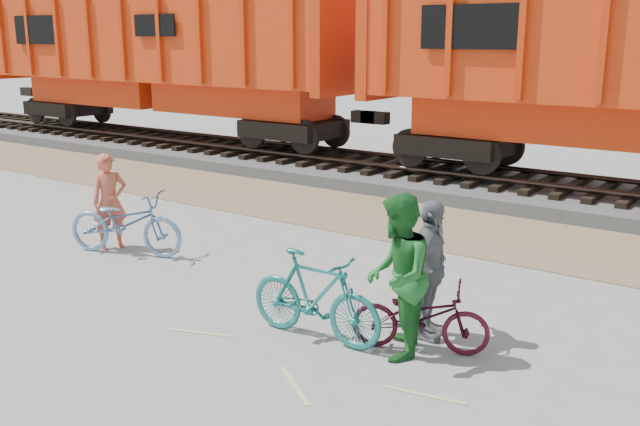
# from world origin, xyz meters

# --- Properties ---
(ground) EXTENTS (120.00, 120.00, 0.00)m
(ground) POSITION_xyz_m (0.00, 0.00, 0.00)
(ground) COLOR #9E9E99
(ground) RESTS_ON ground
(gravel_strip) EXTENTS (120.00, 3.00, 0.02)m
(gravel_strip) POSITION_xyz_m (0.00, 5.50, 0.01)
(gravel_strip) COLOR #977B5D
(gravel_strip) RESTS_ON ground
(ballast_bed) EXTENTS (120.00, 4.00, 0.30)m
(ballast_bed) POSITION_xyz_m (0.00, 9.00, 0.15)
(ballast_bed) COLOR slate
(ballast_bed) RESTS_ON ground
(track) EXTENTS (120.00, 2.60, 0.24)m
(track) POSITION_xyz_m (0.00, 9.00, 0.47)
(track) COLOR black
(track) RESTS_ON ballast_bed
(hopper_car_left) EXTENTS (14.00, 3.13, 4.65)m
(hopper_car_left) POSITION_xyz_m (-12.03, 9.00, 3.01)
(hopper_car_left) COLOR black
(hopper_car_left) RESTS_ON track
(bicycle_blue) EXTENTS (2.18, 1.35, 1.08)m
(bicycle_blue) POSITION_xyz_m (-4.31, 0.87, 0.54)
(bicycle_blue) COLOR #6991C0
(bicycle_blue) RESTS_ON ground
(bicycle_teal) EXTENTS (1.83, 0.57, 1.09)m
(bicycle_teal) POSITION_xyz_m (0.28, -0.12, 0.55)
(bicycle_teal) COLOR #1F7471
(bicycle_teal) RESTS_ON ground
(bicycle_maroon) EXTENTS (1.68, 1.11, 0.84)m
(bicycle_maroon) POSITION_xyz_m (1.46, 0.33, 0.42)
(bicycle_maroon) COLOR #470D1D
(bicycle_maroon) RESTS_ON ground
(person_solo) EXTENTS (0.60, 0.71, 1.64)m
(person_solo) POSITION_xyz_m (-4.81, 0.97, 0.82)
(person_solo) COLOR #D35E42
(person_solo) RESTS_ON ground
(person_man) EXTENTS (1.04, 1.13, 1.89)m
(person_man) POSITION_xyz_m (1.28, 0.08, 0.94)
(person_man) COLOR #206B27
(person_man) RESTS_ON ground
(person_woman) EXTENTS (0.55, 1.05, 1.71)m
(person_woman) POSITION_xyz_m (1.36, 0.73, 0.85)
(person_woman) COLOR slate
(person_woman) RESTS_ON ground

